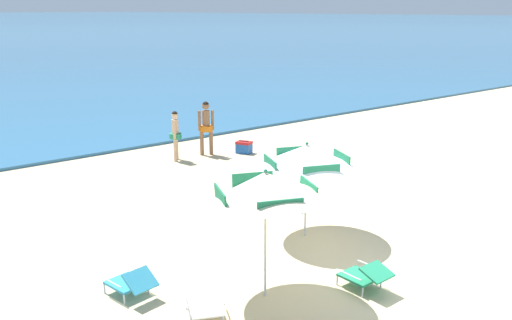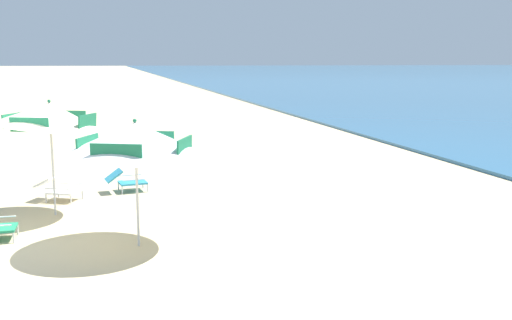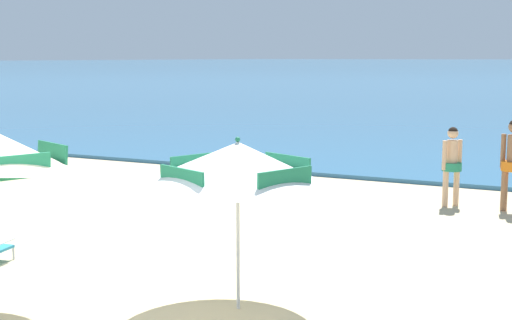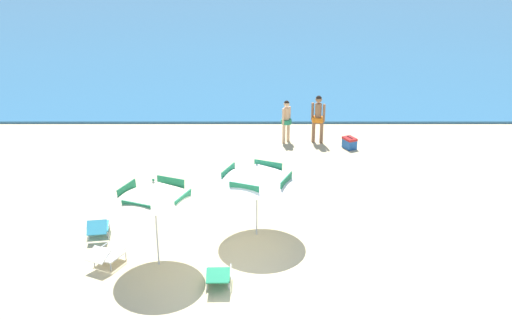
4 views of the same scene
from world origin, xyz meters
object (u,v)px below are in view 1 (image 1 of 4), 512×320
object	(u,v)px
lounge_chair_beside_umbrella	(131,282)
person_standing_beside	(175,132)
cooler_box	(244,147)
lounge_chair_facing_sea	(365,275)
lounge_chair_under_umbrella	(205,305)
beach_umbrella_striped_main	(265,187)
person_standing_near_shore	(206,124)
beach_umbrella_striped_second	(307,157)

from	to	relation	value
lounge_chair_beside_umbrella	person_standing_beside	xyz separation A→B (m)	(5.19, 7.15, 0.65)
cooler_box	lounge_chair_facing_sea	bearing A→B (deg)	-115.47
lounge_chair_under_umbrella	cooler_box	size ratio (longest dim) A/B	1.70
beach_umbrella_striped_main	lounge_chair_beside_umbrella	world-z (taller)	beach_umbrella_striped_main
beach_umbrella_striped_main	lounge_chair_beside_umbrella	distance (m)	2.79
lounge_chair_facing_sea	person_standing_near_shore	world-z (taller)	person_standing_near_shore
lounge_chair_under_umbrella	person_standing_near_shore	distance (m)	10.36
beach_umbrella_striped_main	lounge_chair_under_umbrella	size ratio (longest dim) A/B	2.24
beach_umbrella_striped_second	lounge_chair_facing_sea	bearing A→B (deg)	-109.89
lounge_chair_under_umbrella	lounge_chair_facing_sea	xyz separation A→B (m)	(2.71, -0.88, 0.00)
cooler_box	lounge_chair_beside_umbrella	bearing A→B (deg)	-138.79
beach_umbrella_striped_second	person_standing_near_shore	xyz separation A→B (m)	(2.24, 7.03, -0.71)
lounge_chair_beside_umbrella	person_standing_near_shore	size ratio (longest dim) A/B	0.54
beach_umbrella_striped_main	lounge_chair_facing_sea	bearing A→B (deg)	-32.00
beach_umbrella_striped_second	person_standing_beside	size ratio (longest dim) A/B	1.95
beach_umbrella_striped_main	cooler_box	bearing A→B (deg)	54.32
lounge_chair_under_umbrella	person_standing_near_shore	world-z (taller)	person_standing_near_shore
lounge_chair_beside_umbrella	lounge_chair_under_umbrella	bearing A→B (deg)	-69.63
beach_umbrella_striped_main	lounge_chair_under_umbrella	xyz separation A→B (m)	(-1.24, -0.04, -1.66)
lounge_chair_facing_sea	person_standing_near_shore	xyz separation A→B (m)	(3.10, 9.42, 0.75)
lounge_chair_beside_umbrella	cooler_box	distance (m)	9.89
beach_umbrella_striped_main	lounge_chair_facing_sea	size ratio (longest dim) A/B	2.59
lounge_chair_beside_umbrella	beach_umbrella_striped_main	bearing A→B (deg)	-38.05
beach_umbrella_striped_main	lounge_chair_under_umbrella	world-z (taller)	beach_umbrella_striped_main
beach_umbrella_striped_main	lounge_chair_beside_umbrella	xyz separation A→B (m)	(-1.77, 1.38, -1.66)
lounge_chair_under_umbrella	person_standing_near_shore	bearing A→B (deg)	55.78
beach_umbrella_striped_second	person_standing_near_shore	bearing A→B (deg)	72.36
person_standing_beside	lounge_chair_under_umbrella	bearing A→B (deg)	-118.53
lounge_chair_beside_umbrella	cooler_box	size ratio (longest dim) A/B	1.62
person_standing_near_shore	beach_umbrella_striped_main	bearing A→B (deg)	-118.27
beach_umbrella_striped_second	lounge_chair_under_umbrella	bearing A→B (deg)	-157.07
lounge_chair_beside_umbrella	person_standing_near_shore	xyz separation A→B (m)	(6.34, 7.12, 0.76)
beach_umbrella_striped_second	person_standing_near_shore	world-z (taller)	beach_umbrella_striped_second
cooler_box	person_standing_near_shore	bearing A→B (deg)	151.16
lounge_chair_facing_sea	person_standing_near_shore	size ratio (longest dim) A/B	0.49
beach_umbrella_striped_main	person_standing_beside	world-z (taller)	beach_umbrella_striped_main
lounge_chair_facing_sea	person_standing_beside	distance (m)	9.68
beach_umbrella_striped_second	person_standing_beside	xyz separation A→B (m)	(1.09, 7.06, -0.82)
person_standing_beside	cooler_box	size ratio (longest dim) A/B	2.65
lounge_chair_beside_umbrella	lounge_chair_facing_sea	size ratio (longest dim) A/B	1.10
beach_umbrella_striped_second	lounge_chair_beside_umbrella	xyz separation A→B (m)	(-4.10, -0.09, -1.47)
beach_umbrella_striped_second	lounge_chair_facing_sea	xyz separation A→B (m)	(-0.87, -2.39, -1.46)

